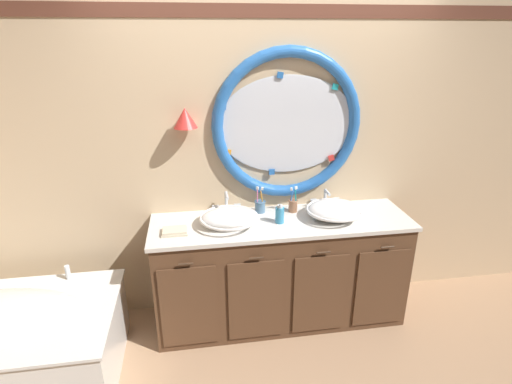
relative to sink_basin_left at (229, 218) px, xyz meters
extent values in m
plane|color=tan|center=(0.33, -0.25, -0.94)|extent=(14.00, 14.00, 0.00)
cube|color=#D6B78E|center=(0.33, 0.34, 0.36)|extent=(6.40, 0.08, 2.60)
cube|color=brown|center=(0.33, 0.30, 1.38)|extent=(6.27, 0.01, 0.09)
ellipsoid|color=silver|center=(0.48, 0.29, 0.60)|extent=(1.05, 0.02, 0.74)
torus|color=#2866B7|center=(0.48, 0.28, 0.60)|extent=(1.14, 0.09, 1.14)
cube|color=red|center=(1.00, 0.27, 0.57)|extent=(0.05, 0.01, 0.05)
cube|color=teal|center=(0.83, 0.27, 0.87)|extent=(0.05, 0.01, 0.05)
cube|color=#2866B7|center=(0.41, 0.27, 0.96)|extent=(0.05, 0.01, 0.05)
cube|color=#2866B7|center=(0.00, 0.27, 0.75)|extent=(0.05, 0.01, 0.05)
cube|color=orange|center=(0.03, 0.27, 0.41)|extent=(0.05, 0.01, 0.05)
cube|color=#2866B7|center=(0.36, 0.27, 0.24)|extent=(0.05, 0.01, 0.05)
cube|color=red|center=(0.84, 0.27, 0.33)|extent=(0.05, 0.01, 0.05)
cylinder|color=#4C3823|center=(-0.27, 0.26, 0.71)|extent=(0.02, 0.09, 0.02)
cone|color=red|center=(-0.27, 0.21, 0.69)|extent=(0.17, 0.17, 0.14)
cube|color=brown|center=(0.40, 0.03, -0.52)|extent=(1.91, 0.54, 0.85)
cube|color=silver|center=(0.40, 0.03, -0.08)|extent=(1.95, 0.58, 0.03)
cube|color=silver|center=(0.40, 0.29, -0.15)|extent=(1.91, 0.02, 0.11)
cube|color=brown|center=(-0.32, -0.25, -0.56)|extent=(0.40, 0.02, 0.64)
cylinder|color=#422D1E|center=(-0.32, -0.26, -0.20)|extent=(0.10, 0.01, 0.01)
cube|color=brown|center=(0.16, -0.25, -0.56)|extent=(0.40, 0.02, 0.64)
cylinder|color=#422D1E|center=(0.16, -0.26, -0.20)|extent=(0.10, 0.01, 0.01)
cube|color=brown|center=(0.64, -0.25, -0.56)|extent=(0.40, 0.02, 0.64)
cylinder|color=#422D1E|center=(0.64, -0.26, -0.20)|extent=(0.10, 0.01, 0.01)
cube|color=brown|center=(1.11, -0.25, -0.56)|extent=(0.40, 0.02, 0.64)
cylinder|color=#422D1E|center=(1.11, -0.26, -0.20)|extent=(0.10, 0.01, 0.01)
cylinder|color=silver|center=(-1.18, 0.06, -0.38)|extent=(0.04, 0.04, 0.11)
ellipsoid|color=white|center=(0.00, 0.00, 0.00)|extent=(0.41, 0.28, 0.13)
torus|color=white|center=(0.00, 0.00, 0.00)|extent=(0.43, 0.43, 0.02)
cylinder|color=silver|center=(0.00, 0.00, 0.00)|extent=(0.03, 0.03, 0.01)
ellipsoid|color=white|center=(0.79, 0.00, 0.00)|extent=(0.41, 0.33, 0.13)
torus|color=white|center=(0.79, 0.00, 0.01)|extent=(0.43, 0.43, 0.02)
cylinder|color=silver|center=(0.79, 0.00, 0.01)|extent=(0.03, 0.03, 0.01)
cylinder|color=silver|center=(0.00, 0.23, -0.05)|extent=(0.05, 0.05, 0.02)
cylinder|color=silver|center=(0.00, 0.23, 0.03)|extent=(0.02, 0.02, 0.15)
sphere|color=silver|center=(0.00, 0.23, 0.10)|extent=(0.03, 0.03, 0.03)
cylinder|color=silver|center=(0.00, 0.17, 0.10)|extent=(0.02, 0.12, 0.02)
cylinder|color=silver|center=(-0.09, 0.23, -0.03)|extent=(0.04, 0.04, 0.06)
cylinder|color=silver|center=(0.09, 0.23, -0.03)|extent=(0.04, 0.04, 0.06)
cube|color=silver|center=(-0.09, 0.23, 0.00)|extent=(0.05, 0.01, 0.01)
cube|color=silver|center=(0.09, 0.23, 0.00)|extent=(0.05, 0.01, 0.01)
cylinder|color=silver|center=(0.79, 0.23, -0.05)|extent=(0.05, 0.05, 0.02)
cylinder|color=silver|center=(0.79, 0.23, 0.02)|extent=(0.02, 0.02, 0.12)
sphere|color=silver|center=(0.79, 0.23, 0.07)|extent=(0.03, 0.03, 0.03)
cylinder|color=silver|center=(0.79, 0.18, 0.07)|extent=(0.02, 0.10, 0.02)
cylinder|color=silver|center=(0.70, 0.23, -0.03)|extent=(0.04, 0.04, 0.06)
cylinder|color=silver|center=(0.89, 0.23, -0.03)|extent=(0.04, 0.04, 0.06)
cube|color=silver|center=(0.70, 0.23, 0.00)|extent=(0.05, 0.01, 0.01)
cube|color=silver|center=(0.89, 0.23, 0.00)|extent=(0.05, 0.01, 0.01)
cylinder|color=slate|center=(0.26, 0.20, -0.02)|extent=(0.08, 0.08, 0.09)
torus|color=slate|center=(0.26, 0.20, 0.02)|extent=(0.09, 0.09, 0.01)
cylinder|color=orange|center=(0.28, 0.20, 0.03)|extent=(0.04, 0.03, 0.17)
cube|color=white|center=(0.28, 0.20, 0.13)|extent=(0.02, 0.02, 0.03)
cylinder|color=pink|center=(0.24, 0.20, 0.04)|extent=(0.01, 0.02, 0.18)
cube|color=white|center=(0.24, 0.20, 0.14)|extent=(0.02, 0.02, 0.02)
cylinder|color=#996647|center=(0.52, 0.17, -0.02)|extent=(0.07, 0.07, 0.09)
torus|color=#996647|center=(0.52, 0.17, 0.03)|extent=(0.08, 0.08, 0.01)
cylinder|color=#19ADB2|center=(0.53, 0.16, 0.04)|extent=(0.02, 0.03, 0.18)
cube|color=white|center=(0.53, 0.16, 0.14)|extent=(0.02, 0.02, 0.02)
cylinder|color=blue|center=(0.50, 0.17, 0.03)|extent=(0.03, 0.01, 0.17)
cube|color=white|center=(0.50, 0.17, 0.12)|extent=(0.02, 0.02, 0.02)
cylinder|color=#388EBC|center=(0.37, -0.01, 0.00)|extent=(0.07, 0.07, 0.12)
cylinder|color=silver|center=(0.37, -0.01, 0.07)|extent=(0.04, 0.04, 0.02)
cylinder|color=silver|center=(0.37, -0.02, 0.08)|extent=(0.01, 0.04, 0.01)
cube|color=beige|center=(-0.39, -0.06, -0.06)|extent=(0.18, 0.13, 0.02)
cube|color=beige|center=(-0.39, -0.06, -0.04)|extent=(0.17, 0.12, 0.02)
camera|label=1|loc=(-0.23, -2.65, 1.25)|focal=28.44mm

